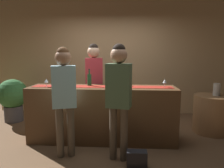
{
  "coord_description": "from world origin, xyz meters",
  "views": [
    {
      "loc": [
        0.42,
        -3.59,
        1.55
      ],
      "look_at": [
        0.17,
        0.0,
        1.02
      ],
      "focal_mm": 33.73,
      "sensor_mm": 36.0,
      "label": 1
    }
  ],
  "objects_px": {
    "customer_browsing": "(64,91)",
    "potted_plant_tall": "(13,97)",
    "wine_glass_mid_counter": "(165,81)",
    "wine_glass_far_end": "(46,81)",
    "handbag": "(137,159)",
    "bartender": "(94,77)",
    "wine_bottle_green": "(89,80)",
    "vase_on_side_table": "(217,90)",
    "wine_bottle_clear": "(114,80)",
    "round_side_table": "(211,114)",
    "wine_glass_near_customer": "(125,81)",
    "customer_sipping": "(119,90)"
  },
  "relations": [
    {
      "from": "wine_glass_mid_counter",
      "to": "round_side_table",
      "type": "bearing_deg",
      "value": 28.25
    },
    {
      "from": "wine_bottle_clear",
      "to": "bartender",
      "type": "relative_size",
      "value": 0.17
    },
    {
      "from": "wine_bottle_green",
      "to": "wine_bottle_clear",
      "type": "relative_size",
      "value": 1.0
    },
    {
      "from": "wine_bottle_green",
      "to": "wine_glass_mid_counter",
      "type": "distance_m",
      "value": 1.31
    },
    {
      "from": "wine_bottle_clear",
      "to": "customer_browsing",
      "type": "distance_m",
      "value": 0.99
    },
    {
      "from": "wine_bottle_clear",
      "to": "customer_sipping",
      "type": "xyz_separation_m",
      "value": [
        0.12,
        -0.75,
        -0.05
      ]
    },
    {
      "from": "wine_bottle_clear",
      "to": "wine_glass_mid_counter",
      "type": "height_order",
      "value": "wine_bottle_clear"
    },
    {
      "from": "wine_glass_near_customer",
      "to": "handbag",
      "type": "bearing_deg",
      "value": -78.46
    },
    {
      "from": "wine_glass_far_end",
      "to": "vase_on_side_table",
      "type": "height_order",
      "value": "wine_glass_far_end"
    },
    {
      "from": "vase_on_side_table",
      "to": "potted_plant_tall",
      "type": "distance_m",
      "value": 4.35
    },
    {
      "from": "wine_glass_mid_counter",
      "to": "bartender",
      "type": "bearing_deg",
      "value": 155.36
    },
    {
      "from": "customer_browsing",
      "to": "wine_bottle_green",
      "type": "bearing_deg",
      "value": 54.28
    },
    {
      "from": "wine_glass_mid_counter",
      "to": "wine_glass_far_end",
      "type": "xyz_separation_m",
      "value": [
        -2.02,
        -0.07,
        0.0
      ]
    },
    {
      "from": "round_side_table",
      "to": "vase_on_side_table",
      "type": "bearing_deg",
      "value": -10.96
    },
    {
      "from": "wine_bottle_clear",
      "to": "wine_glass_far_end",
      "type": "bearing_deg",
      "value": -171.59
    },
    {
      "from": "customer_browsing",
      "to": "potted_plant_tall",
      "type": "relative_size",
      "value": 1.69
    },
    {
      "from": "wine_glass_near_customer",
      "to": "bartender",
      "type": "bearing_deg",
      "value": 139.3
    },
    {
      "from": "wine_glass_far_end",
      "to": "potted_plant_tall",
      "type": "distance_m",
      "value": 1.67
    },
    {
      "from": "wine_glass_mid_counter",
      "to": "potted_plant_tall",
      "type": "relative_size",
      "value": 0.15
    },
    {
      "from": "wine_bottle_clear",
      "to": "wine_glass_near_customer",
      "type": "relative_size",
      "value": 2.1
    },
    {
      "from": "customer_browsing",
      "to": "handbag",
      "type": "distance_m",
      "value": 1.4
    },
    {
      "from": "wine_bottle_clear",
      "to": "handbag",
      "type": "relative_size",
      "value": 1.08
    },
    {
      "from": "wine_bottle_clear",
      "to": "bartender",
      "type": "distance_m",
      "value": 0.66
    },
    {
      "from": "wine_bottle_green",
      "to": "wine_glass_far_end",
      "type": "distance_m",
      "value": 0.74
    },
    {
      "from": "vase_on_side_table",
      "to": "handbag",
      "type": "distance_m",
      "value": 2.23
    },
    {
      "from": "wine_bottle_green",
      "to": "wine_glass_mid_counter",
      "type": "relative_size",
      "value": 2.1
    },
    {
      "from": "wine_glass_near_customer",
      "to": "bartender",
      "type": "xyz_separation_m",
      "value": [
        -0.62,
        0.54,
        0.0
      ]
    },
    {
      "from": "customer_sipping",
      "to": "round_side_table",
      "type": "xyz_separation_m",
      "value": [
        1.78,
        1.21,
        -0.67
      ]
    },
    {
      "from": "wine_glass_mid_counter",
      "to": "customer_browsing",
      "type": "height_order",
      "value": "customer_browsing"
    },
    {
      "from": "round_side_table",
      "to": "bartender",
      "type": "bearing_deg",
      "value": 178.88
    },
    {
      "from": "vase_on_side_table",
      "to": "handbag",
      "type": "relative_size",
      "value": 0.86
    },
    {
      "from": "round_side_table",
      "to": "vase_on_side_table",
      "type": "height_order",
      "value": "vase_on_side_table"
    },
    {
      "from": "handbag",
      "to": "bartender",
      "type": "bearing_deg",
      "value": 119.42
    },
    {
      "from": "wine_glass_mid_counter",
      "to": "customer_browsing",
      "type": "bearing_deg",
      "value": -158.35
    },
    {
      "from": "wine_glass_far_end",
      "to": "customer_sipping",
      "type": "height_order",
      "value": "customer_sipping"
    },
    {
      "from": "bartender",
      "to": "wine_bottle_clear",
      "type": "bearing_deg",
      "value": 119.16
    },
    {
      "from": "wine_glass_near_customer",
      "to": "handbag",
      "type": "distance_m",
      "value": 1.33
    },
    {
      "from": "wine_glass_mid_counter",
      "to": "customer_browsing",
      "type": "distance_m",
      "value": 1.67
    },
    {
      "from": "wine_bottle_clear",
      "to": "potted_plant_tall",
      "type": "relative_size",
      "value": 0.31
    },
    {
      "from": "wine_bottle_green",
      "to": "wine_bottle_clear",
      "type": "distance_m",
      "value": 0.43
    },
    {
      "from": "round_side_table",
      "to": "handbag",
      "type": "height_order",
      "value": "round_side_table"
    },
    {
      "from": "wine_bottle_green",
      "to": "customer_browsing",
      "type": "distance_m",
      "value": 0.77
    },
    {
      "from": "wine_glass_near_customer",
      "to": "customer_sipping",
      "type": "xyz_separation_m",
      "value": [
        -0.08,
        -0.72,
        -0.04
      ]
    },
    {
      "from": "wine_bottle_green",
      "to": "potted_plant_tall",
      "type": "xyz_separation_m",
      "value": [
        -1.93,
        0.86,
        -0.53
      ]
    },
    {
      "from": "wine_bottle_green",
      "to": "potted_plant_tall",
      "type": "distance_m",
      "value": 2.17
    },
    {
      "from": "wine_bottle_clear",
      "to": "wine_glass_near_customer",
      "type": "distance_m",
      "value": 0.2
    },
    {
      "from": "wine_glass_near_customer",
      "to": "round_side_table",
      "type": "height_order",
      "value": "wine_glass_near_customer"
    },
    {
      "from": "wine_glass_far_end",
      "to": "round_side_table",
      "type": "height_order",
      "value": "wine_glass_far_end"
    },
    {
      "from": "wine_glass_far_end",
      "to": "vase_on_side_table",
      "type": "xyz_separation_m",
      "value": [
        3.11,
        0.61,
        -0.22
      ]
    },
    {
      "from": "customer_sipping",
      "to": "wine_glass_near_customer",
      "type": "bearing_deg",
      "value": 95.35
    }
  ]
}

